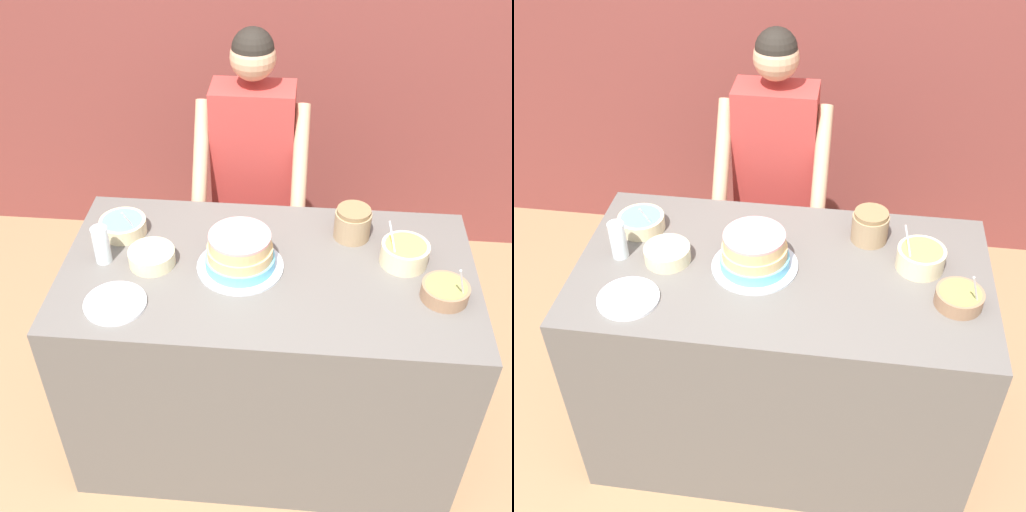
% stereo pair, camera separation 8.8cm
% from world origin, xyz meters
% --- Properties ---
extents(ground_plane, '(14.00, 14.00, 0.00)m').
position_xyz_m(ground_plane, '(0.00, 0.00, 0.00)').
color(ground_plane, '#93704C').
extents(wall_back, '(10.00, 0.05, 2.60)m').
position_xyz_m(wall_back, '(0.00, 1.92, 1.30)').
color(wall_back, brown).
rests_on(wall_back, ground_plane).
extents(counter, '(1.52, 0.81, 0.95)m').
position_xyz_m(counter, '(0.00, 0.40, 0.47)').
color(counter, '#5B5651').
rests_on(counter, ground_plane).
extents(person_baker, '(0.49, 0.44, 1.58)m').
position_xyz_m(person_baker, '(-0.12, 1.10, 0.96)').
color(person_baker, '#2D2D38').
rests_on(person_baker, ground_plane).
extents(cake, '(0.32, 0.32, 0.15)m').
position_xyz_m(cake, '(-0.10, 0.40, 1.02)').
color(cake, silver).
rests_on(cake, counter).
extents(frosting_bowl_yellow, '(0.18, 0.18, 0.19)m').
position_xyz_m(frosting_bowl_yellow, '(0.50, 0.48, 1.00)').
color(frosting_bowl_yellow, beige).
rests_on(frosting_bowl_yellow, counter).
extents(frosting_bowl_blue, '(0.18, 0.18, 0.14)m').
position_xyz_m(frosting_bowl_blue, '(-0.58, 0.57, 0.98)').
color(frosting_bowl_blue, beige).
rests_on(frosting_bowl_blue, counter).
extents(frosting_bowl_white, '(0.17, 0.17, 0.06)m').
position_xyz_m(frosting_bowl_white, '(-0.43, 0.40, 0.98)').
color(frosting_bowl_white, beige).
rests_on(frosting_bowl_white, counter).
extents(frosting_bowl_olive, '(0.16, 0.16, 0.18)m').
position_xyz_m(frosting_bowl_olive, '(0.62, 0.30, 0.98)').
color(frosting_bowl_olive, '#936B4C').
rests_on(frosting_bowl_olive, counter).
extents(drinking_glass, '(0.06, 0.06, 0.15)m').
position_xyz_m(drinking_glass, '(-0.61, 0.40, 1.02)').
color(drinking_glass, silver).
rests_on(drinking_glass, counter).
extents(ceramic_plate, '(0.22, 0.22, 0.01)m').
position_xyz_m(ceramic_plate, '(-0.51, 0.17, 0.96)').
color(ceramic_plate, silver).
rests_on(ceramic_plate, counter).
extents(stoneware_jar, '(0.14, 0.14, 0.13)m').
position_xyz_m(stoneware_jar, '(0.31, 0.63, 1.01)').
color(stoneware_jar, '#9E7F5B').
rests_on(stoneware_jar, counter).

